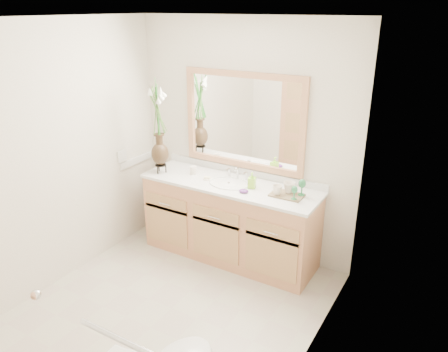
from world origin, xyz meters
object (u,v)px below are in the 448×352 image
Objects in this scene: flower_vase at (158,118)px; soap_bottle at (252,181)px; tray at (287,195)px; tumbler at (193,170)px.

flower_vase reaches higher than soap_bottle.
soap_bottle is 0.46× the size of tray.
tray is (1.39, 0.11, -0.58)m from flower_vase.
tray is (1.07, -0.02, -0.03)m from tumbler.
flower_vase reaches higher than tumbler.
tumbler is at bearing 165.29° from soap_bottle.
flower_vase is 2.90× the size of tray.
flower_vase is 10.31× the size of tumbler.
flower_vase reaches higher than tray.
tumbler is 0.70m from soap_bottle.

